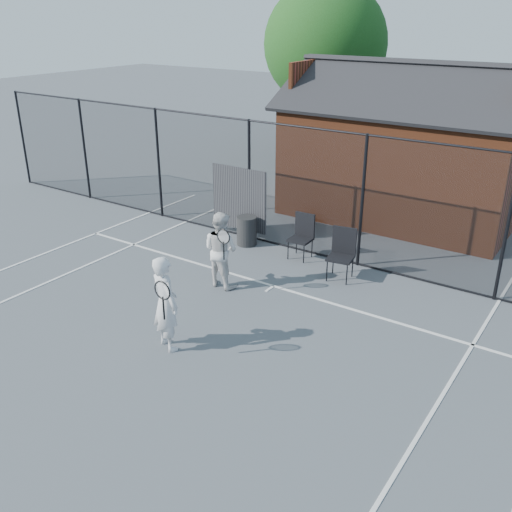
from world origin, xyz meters
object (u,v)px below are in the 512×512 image
Objects in this scene: chair_left at (341,256)px; chair_right at (300,238)px; clubhouse at (406,158)px; player_back at (221,249)px; player_front at (165,303)px; waste_bin at (247,231)px.

chair_right is at bearing 149.17° from chair_left.
player_back is (-1.46, -6.55, -0.80)m from clubhouse.
clubhouse is 3.82× the size of player_front.
player_back is (-0.70, 2.45, -0.04)m from player_front.
chair_left is 2.84m from waste_bin.
clubhouse is 4.60m from chair_right.
player_front is 4.88m from waste_bin.
clubhouse is 6.75m from player_back.
clubhouse is 9.01× the size of waste_bin.
player_back is 2.24× the size of waste_bin.
chair_right is at bearing 72.63° from player_back.
clubhouse reaches higher than waste_bin.
waste_bin is at bearing 108.62° from player_front.
waste_bin is at bearing -117.66° from clubhouse.
player_back is 2.35m from waste_bin.
chair_left is at bearing -84.32° from clubhouse.
waste_bin is at bearing 178.05° from chair_right.
player_back reaches higher than waste_bin.
chair_left is (0.49, -4.90, -1.06)m from clubhouse.
chair_right is (-1.27, 0.50, -0.03)m from chair_left.
chair_left is 1.37m from chair_right.
player_front reaches higher than player_back.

